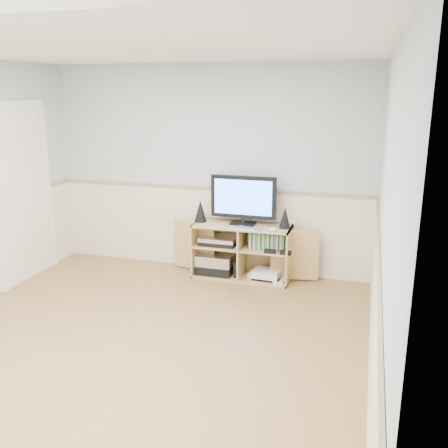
% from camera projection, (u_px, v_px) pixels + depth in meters
% --- Properties ---
extents(room, '(4.04, 4.54, 2.54)m').
position_uv_depth(room, '(123.00, 212.00, 4.13)').
color(room, '#A67F49').
rests_on(room, ground).
extents(media_cabinet, '(1.81, 0.43, 0.65)m').
position_uv_depth(media_cabinet, '(243.00, 250.00, 6.00)').
color(media_cabinet, tan).
rests_on(media_cabinet, floor).
extents(monitor, '(0.78, 0.18, 0.58)m').
position_uv_depth(monitor, '(243.00, 198.00, 5.83)').
color(monitor, black).
rests_on(monitor, media_cabinet).
extents(speaker_left, '(0.15, 0.15, 0.27)m').
position_uv_depth(speaker_left, '(200.00, 211.00, 6.00)').
color(speaker_left, black).
rests_on(speaker_left, media_cabinet).
extents(speaker_right, '(0.13, 0.13, 0.24)m').
position_uv_depth(speaker_right, '(285.00, 218.00, 5.72)').
color(speaker_right, black).
rests_on(speaker_right, media_cabinet).
extents(keyboard, '(0.31, 0.17, 0.01)m').
position_uv_depth(keyboard, '(249.00, 229.00, 5.71)').
color(keyboard, white).
rests_on(keyboard, media_cabinet).
extents(mouse, '(0.11, 0.09, 0.04)m').
position_uv_depth(mouse, '(273.00, 229.00, 5.63)').
color(mouse, white).
rests_on(mouse, media_cabinet).
extents(av_components, '(0.52, 0.32, 0.47)m').
position_uv_depth(av_components, '(217.00, 257.00, 6.07)').
color(av_components, black).
rests_on(av_components, media_cabinet).
extents(game_consoles, '(0.45, 0.30, 0.11)m').
position_uv_depth(game_consoles, '(266.00, 274.00, 5.93)').
color(game_consoles, white).
rests_on(game_consoles, media_cabinet).
extents(game_cases, '(0.42, 0.13, 0.19)m').
position_uv_depth(game_cases, '(267.00, 241.00, 5.81)').
color(game_cases, '#3F8C3F').
rests_on(game_cases, media_cabinet).
extents(wall_outlet, '(0.12, 0.03, 0.12)m').
position_uv_depth(wall_outlet, '(289.00, 228.00, 5.95)').
color(wall_outlet, white).
rests_on(wall_outlet, wall_back).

